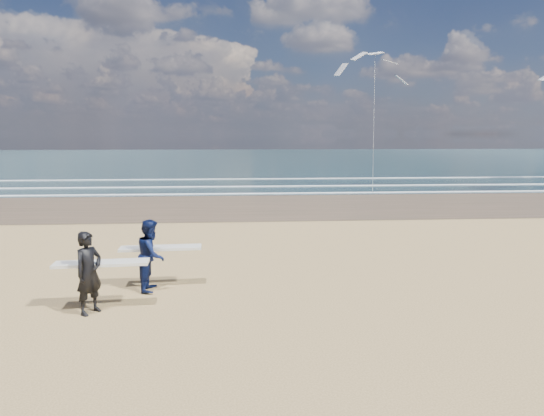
{
  "coord_description": "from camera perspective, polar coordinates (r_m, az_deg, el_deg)",
  "views": [
    {
      "loc": [
        2.96,
        -10.71,
        4.15
      ],
      "look_at": [
        4.19,
        6.0,
        1.59
      ],
      "focal_mm": 32.0,
      "sensor_mm": 36.0,
      "label": 1
    }
  ],
  "objects": [
    {
      "name": "ocean",
      "position": [
        84.55,
        7.45,
        5.81
      ],
      "size": [
        220.0,
        100.0,
        0.02
      ],
      "primitive_type": "cube",
      "color": "#183136",
      "rests_on": "ground"
    },
    {
      "name": "kite_1",
      "position": [
        37.38,
        11.92,
        11.69
      ],
      "size": [
        5.7,
        4.73,
        11.35
      ],
      "color": "slate",
      "rests_on": "ground"
    },
    {
      "name": "surfer_near",
      "position": [
        12.11,
        -20.6,
        -7.03
      ],
      "size": [
        2.23,
        1.11,
        1.95
      ],
      "color": "black",
      "rests_on": "ground"
    },
    {
      "name": "wet_sand_strip",
      "position": [
        33.64,
        26.25,
        0.71
      ],
      "size": [
        220.0,
        12.0,
        0.01
      ],
      "primitive_type": "cube",
      "color": "brown",
      "rests_on": "ground"
    },
    {
      "name": "surfer_far",
      "position": [
        13.39,
        -13.95,
        -5.33
      ],
      "size": [
        2.22,
        1.15,
        1.92
      ],
      "color": "#0A143D",
      "rests_on": "ground"
    },
    {
      "name": "foam_breakers",
      "position": [
        42.58,
        19.41,
        2.67
      ],
      "size": [
        220.0,
        11.7,
        0.05
      ],
      "color": "white",
      "rests_on": "ground"
    }
  ]
}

